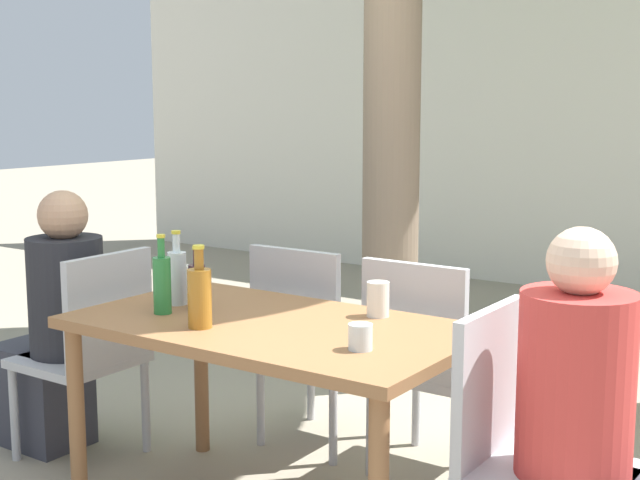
% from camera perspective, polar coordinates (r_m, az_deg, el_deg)
% --- Properties ---
extents(cafe_building_wall, '(10.00, 0.08, 2.80)m').
position_cam_1_polar(cafe_building_wall, '(7.11, 19.68, 7.66)').
color(cafe_building_wall, silver).
rests_on(cafe_building_wall, ground_plane).
extents(dining_table_front, '(1.40, 0.79, 0.73)m').
position_cam_1_polar(dining_table_front, '(3.14, -3.13, -6.78)').
color(dining_table_front, brown).
rests_on(dining_table_front, ground_plane).
extents(patio_chair_0, '(0.44, 0.44, 0.89)m').
position_cam_1_polar(patio_chair_0, '(3.80, -14.37, -6.51)').
color(patio_chair_0, '#B2B2B7').
rests_on(patio_chair_0, ground_plane).
extents(patio_chair_1, '(0.44, 0.44, 0.89)m').
position_cam_1_polar(patio_chair_1, '(2.74, 12.87, -12.52)').
color(patio_chair_1, '#B2B2B7').
rests_on(patio_chair_1, ground_plane).
extents(patio_chair_2, '(0.44, 0.44, 0.89)m').
position_cam_1_polar(patio_chair_2, '(3.82, -0.67, -6.13)').
color(patio_chair_2, '#B2B2B7').
rests_on(patio_chair_2, ground_plane).
extents(patio_chair_3, '(0.44, 0.44, 0.89)m').
position_cam_1_polar(patio_chair_3, '(3.54, 6.81, -7.42)').
color(patio_chair_3, '#B2B2B7').
rests_on(patio_chair_3, ground_plane).
extents(person_seated_0, '(0.56, 0.31, 1.13)m').
position_cam_1_polar(person_seated_0, '(3.98, -16.67, -5.93)').
color(person_seated_0, '#383842').
rests_on(person_seated_0, ground_plane).
extents(person_seated_1, '(0.56, 0.33, 1.15)m').
position_cam_1_polar(person_seated_1, '(2.67, 17.73, -13.12)').
color(person_seated_1, '#383842').
rests_on(person_seated_1, ground_plane).
extents(water_bottle_0, '(0.07, 0.07, 0.28)m').
position_cam_1_polar(water_bottle_0, '(3.39, -9.14, -2.29)').
color(water_bottle_0, silver).
rests_on(water_bottle_0, dining_table_front).
extents(wine_bottle_1, '(0.06, 0.06, 0.24)m').
position_cam_1_polar(wine_bottle_1, '(3.32, -7.84, -2.85)').
color(wine_bottle_1, '#331923').
rests_on(wine_bottle_1, dining_table_front).
extents(amber_bottle_2, '(0.08, 0.08, 0.28)m').
position_cam_1_polar(amber_bottle_2, '(3.04, -7.71, -3.56)').
color(amber_bottle_2, '#9E661E').
rests_on(amber_bottle_2, dining_table_front).
extents(green_bottle_3, '(0.07, 0.07, 0.29)m').
position_cam_1_polar(green_bottle_3, '(3.26, -10.07, -2.72)').
color(green_bottle_3, '#287A38').
rests_on(green_bottle_3, dining_table_front).
extents(drinking_glass_0, '(0.08, 0.08, 0.08)m').
position_cam_1_polar(drinking_glass_0, '(2.77, 2.60, -6.21)').
color(drinking_glass_0, silver).
rests_on(drinking_glass_0, dining_table_front).
extents(drinking_glass_1, '(0.07, 0.07, 0.11)m').
position_cam_1_polar(drinking_glass_1, '(3.62, -8.56, -2.47)').
color(drinking_glass_1, silver).
rests_on(drinking_glass_1, dining_table_front).
extents(drinking_glass_2, '(0.08, 0.08, 0.13)m').
position_cam_1_polar(drinking_glass_2, '(3.18, 3.73, -3.80)').
color(drinking_glass_2, silver).
rests_on(drinking_glass_2, dining_table_front).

